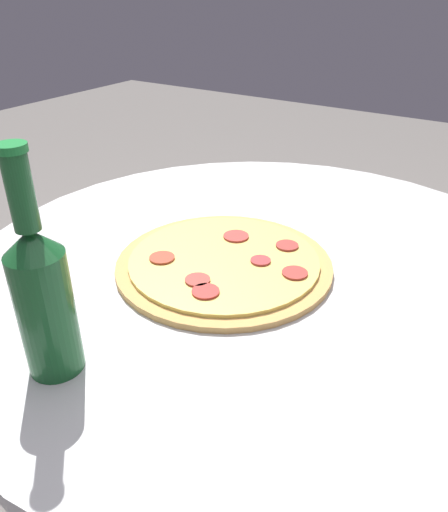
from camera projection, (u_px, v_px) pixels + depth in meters
table at (265, 340)px, 0.90m from camera, size 1.00×1.00×0.71m
pizza at (224, 263)px, 0.80m from camera, size 0.35×0.35×0.02m
beer_bottle at (43, 295)px, 0.55m from camera, size 0.06×0.06×0.27m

